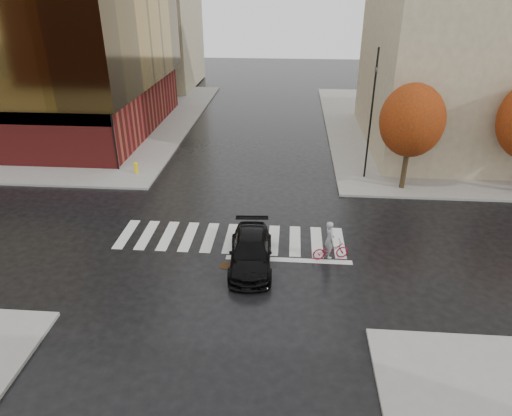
# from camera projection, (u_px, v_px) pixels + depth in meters

# --- Properties ---
(ground) EXTENTS (120.00, 120.00, 0.00)m
(ground) POSITION_uv_depth(u_px,v_px,m) (230.00, 243.00, 23.02)
(ground) COLOR black
(ground) RESTS_ON ground
(sidewalk_nw) EXTENTS (30.00, 30.00, 0.15)m
(sidewalk_nw) POSITION_uv_depth(u_px,v_px,m) (39.00, 119.00, 43.17)
(sidewalk_nw) COLOR gray
(sidewalk_nw) RESTS_ON ground
(sidewalk_ne) EXTENTS (30.00, 30.00, 0.15)m
(sidewalk_ne) POSITION_uv_depth(u_px,v_px,m) (497.00, 129.00, 40.20)
(sidewalk_ne) COLOR gray
(sidewalk_ne) RESTS_ON ground
(crosswalk) EXTENTS (12.00, 3.00, 0.01)m
(crosswalk) POSITION_uv_depth(u_px,v_px,m) (231.00, 238.00, 23.47)
(crosswalk) COLOR silver
(crosswalk) RESTS_ON ground
(building_ne_tan) EXTENTS (16.00, 16.00, 18.00)m
(building_ne_tan) POSITION_uv_depth(u_px,v_px,m) (491.00, 22.00, 32.84)
(building_ne_tan) COLOR gray
(building_ne_tan) RESTS_ON sidewalk_ne
(tree_ne_a) EXTENTS (3.80, 3.80, 6.50)m
(tree_ne_a) POSITION_uv_depth(u_px,v_px,m) (412.00, 121.00, 26.90)
(tree_ne_a) COLOR black
(tree_ne_a) RESTS_ON sidewalk_ne
(sedan) EXTENTS (2.22, 4.88, 1.38)m
(sedan) POSITION_uv_depth(u_px,v_px,m) (251.00, 252.00, 21.02)
(sedan) COLOR black
(sedan) RESTS_ON ground
(cyclist) EXTENTS (1.84, 1.02, 1.98)m
(cyclist) POSITION_uv_depth(u_px,v_px,m) (330.00, 246.00, 21.48)
(cyclist) COLOR maroon
(cyclist) RESTS_ON ground
(traffic_light_nw) EXTENTS (0.21, 0.19, 7.49)m
(traffic_light_nw) POSITION_uv_depth(u_px,v_px,m) (110.00, 108.00, 29.67)
(traffic_light_nw) COLOR black
(traffic_light_nw) RESTS_ON sidewalk_nw
(traffic_light_ne) EXTENTS (0.18, 0.21, 8.23)m
(traffic_light_ne) POSITION_uv_depth(u_px,v_px,m) (372.00, 105.00, 28.25)
(traffic_light_ne) COLOR black
(traffic_light_ne) RESTS_ON sidewalk_ne
(fire_hydrant) EXTENTS (0.28, 0.28, 0.80)m
(fire_hydrant) POSITION_uv_depth(u_px,v_px,m) (136.00, 167.00, 30.78)
(fire_hydrant) COLOR yellow
(fire_hydrant) RESTS_ON sidewalk_nw
(manhole) EXTENTS (0.81, 0.81, 0.01)m
(manhole) POSITION_uv_depth(u_px,v_px,m) (226.00, 265.00, 21.23)
(manhole) COLOR #3D2716
(manhole) RESTS_ON ground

